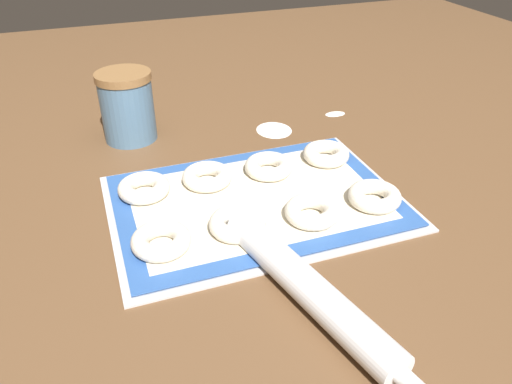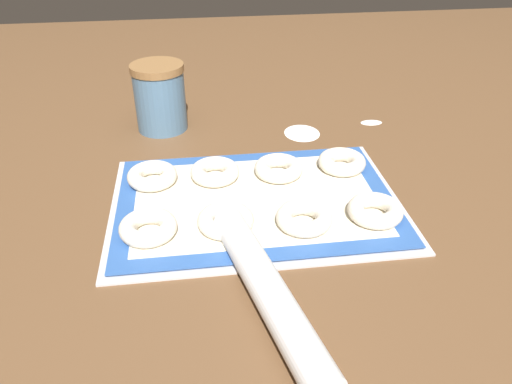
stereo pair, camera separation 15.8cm
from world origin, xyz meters
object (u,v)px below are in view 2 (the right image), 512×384
at_px(bagel_front_mid_right, 304,218).
at_px(rolling_pin, 268,290).
at_px(baking_tray, 256,202).
at_px(bagel_back_far_left, 152,176).
at_px(bagel_back_mid_left, 215,172).
at_px(bagel_back_far_right, 342,162).
at_px(bagel_front_far_left, 148,227).
at_px(bagel_back_mid_right, 279,168).
at_px(bagel_front_far_right, 375,210).
at_px(bagel_front_mid_left, 226,220).
at_px(flour_canister, 160,97).

xyz_separation_m(bagel_front_mid_right, rolling_pin, (-0.08, -0.16, -0.00)).
bearing_deg(baking_tray, bagel_back_far_left, 156.26).
height_order(bagel_back_mid_left, bagel_back_far_right, same).
distance_m(baking_tray, bagel_front_mid_right, 0.11).
distance_m(bagel_front_far_left, bagel_back_mid_right, 0.29).
relative_size(bagel_front_far_left, bagel_front_mid_right, 1.00).
bearing_deg(rolling_pin, bagel_front_far_left, 135.40).
distance_m(bagel_front_mid_right, bagel_front_far_right, 0.12).
distance_m(bagel_front_far_left, bagel_back_far_left, 0.16).
xyz_separation_m(bagel_front_far_left, rolling_pin, (0.17, -0.17, -0.00)).
distance_m(bagel_front_mid_left, bagel_back_far_right, 0.29).
xyz_separation_m(bagel_front_mid_right, bagel_back_mid_left, (-0.14, 0.17, 0.00)).
distance_m(bagel_back_far_left, bagel_back_mid_left, 0.12).
bearing_deg(bagel_front_mid_left, bagel_front_mid_right, -4.52).
xyz_separation_m(baking_tray, bagel_front_far_left, (-0.18, -0.08, 0.02)).
height_order(baking_tray, bagel_back_far_left, bagel_back_far_left).
distance_m(bagel_back_mid_right, rolling_pin, 0.33).
bearing_deg(rolling_pin, bagel_front_far_right, 38.23).
relative_size(bagel_back_mid_left, flour_canister, 0.61).
bearing_deg(bagel_front_mid_left, flour_canister, 104.93).
relative_size(bagel_front_mid_left, rolling_pin, 0.21).
relative_size(bagel_back_far_left, rolling_pin, 0.21).
xyz_separation_m(bagel_front_far_left, bagel_front_mid_left, (0.12, 0.00, 0.00)).
bearing_deg(baking_tray, bagel_back_far_right, 25.38).
height_order(baking_tray, bagel_front_far_left, bagel_front_far_left).
distance_m(bagel_front_mid_left, bagel_front_mid_right, 0.13).
bearing_deg(bagel_back_far_left, flour_canister, 87.31).
distance_m(bagel_front_mid_right, bagel_back_far_right, 0.21).
xyz_separation_m(baking_tray, bagel_back_mid_right, (0.05, 0.08, 0.02)).
bearing_deg(bagel_front_far_left, bagel_front_far_right, -0.43).
height_order(bagel_front_mid_left, bagel_front_mid_right, same).
distance_m(bagel_front_far_left, bagel_front_mid_right, 0.25).
bearing_deg(bagel_back_far_right, rolling_pin, -120.75).
xyz_separation_m(bagel_front_far_left, bagel_back_far_left, (-0.00, 0.16, 0.00)).
bearing_deg(bagel_front_mid_right, rolling_pin, -118.06).
bearing_deg(flour_canister, rolling_pin, -75.16).
height_order(bagel_front_mid_right, bagel_back_mid_right, same).
xyz_separation_m(bagel_front_mid_left, rolling_pin, (0.04, -0.17, -0.00)).
bearing_deg(bagel_front_mid_left, bagel_front_far_right, -1.17).
xyz_separation_m(bagel_front_far_left, flour_canister, (0.01, 0.42, 0.05)).
distance_m(bagel_back_mid_left, flour_canister, 0.29).
xyz_separation_m(bagel_back_mid_left, bagel_back_mid_right, (0.12, -0.00, 0.00)).
bearing_deg(bagel_front_mid_right, bagel_front_mid_left, 175.48).
bearing_deg(bagel_back_far_right, bagel_front_mid_right, -123.06).
bearing_deg(bagel_front_far_right, bagel_back_far_left, 156.29).
distance_m(bagel_back_mid_left, rolling_pin, 0.33).
bearing_deg(bagel_back_mid_left, bagel_front_far_left, -125.84).
distance_m(bagel_back_far_left, bagel_back_far_right, 0.37).
bearing_deg(bagel_front_mid_left, rolling_pin, -75.36).
bearing_deg(bagel_back_mid_left, rolling_pin, -81.12).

